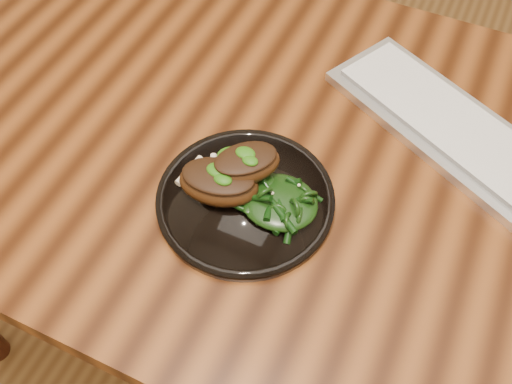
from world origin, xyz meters
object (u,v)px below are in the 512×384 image
(desk, at_px, (358,203))
(plate, at_px, (245,199))
(lamb_chop_front, at_px, (218,182))
(greens_heap, at_px, (279,199))
(keyboard, at_px, (470,142))

(desk, relative_size, plate, 6.44)
(lamb_chop_front, distance_m, greens_heap, 0.09)
(plate, relative_size, greens_heap, 2.32)
(lamb_chop_front, height_order, greens_heap, lamb_chop_front)
(desk, relative_size, greens_heap, 14.95)
(desk, xyz_separation_m, lamb_chop_front, (-0.17, -0.13, 0.12))
(lamb_chop_front, relative_size, greens_heap, 1.14)
(desk, xyz_separation_m, keyboard, (0.13, 0.11, 0.09))
(keyboard, bearing_deg, lamb_chop_front, -140.94)
(desk, bearing_deg, greens_heap, -126.01)
(lamb_chop_front, xyz_separation_m, keyboard, (0.30, 0.24, -0.03))
(greens_heap, distance_m, keyboard, 0.31)
(desk, height_order, lamb_chop_front, lamb_chop_front)
(plate, relative_size, keyboard, 0.50)
(lamb_chop_front, relative_size, keyboard, 0.25)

